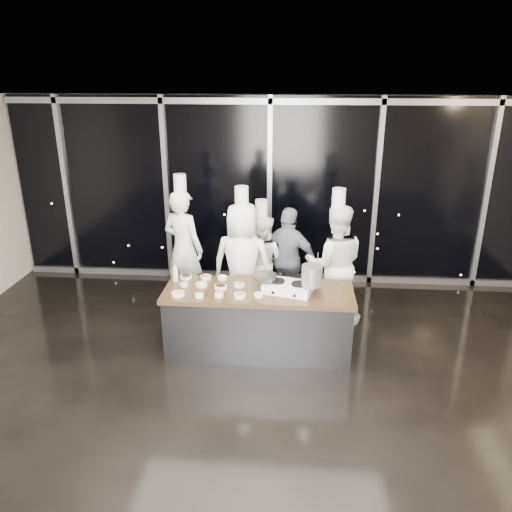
{
  "coord_description": "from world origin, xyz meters",
  "views": [
    {
      "loc": [
        0.44,
        -4.98,
        3.6
      ],
      "look_at": [
        -0.06,
        1.2,
        1.26
      ],
      "focal_mm": 35.0,
      "sensor_mm": 36.0,
      "label": 1
    }
  ],
  "objects_px": {
    "chef_center": "(261,262)",
    "chef_right": "(335,264)",
    "stove": "(288,287)",
    "chef_far_left": "(183,248)",
    "guest": "(289,260)",
    "stock_pot": "(312,275)",
    "chef_left": "(242,263)",
    "frying_pan": "(264,277)",
    "demo_counter": "(258,321)"
  },
  "relations": [
    {
      "from": "chef_far_left",
      "to": "chef_left",
      "type": "distance_m",
      "value": 1.11
    },
    {
      "from": "chef_right",
      "to": "guest",
      "type": "bearing_deg",
      "value": -27.82
    },
    {
      "from": "stock_pot",
      "to": "chef_right",
      "type": "relative_size",
      "value": 0.13
    },
    {
      "from": "guest",
      "to": "chef_right",
      "type": "relative_size",
      "value": 0.81
    },
    {
      "from": "guest",
      "to": "chef_right",
      "type": "xyz_separation_m",
      "value": [
        0.68,
        -0.34,
        0.09
      ]
    },
    {
      "from": "stove",
      "to": "chef_left",
      "type": "distance_m",
      "value": 1.1
    },
    {
      "from": "stock_pot",
      "to": "guest",
      "type": "relative_size",
      "value": 0.16
    },
    {
      "from": "stove",
      "to": "chef_center",
      "type": "relative_size",
      "value": 0.39
    },
    {
      "from": "chef_left",
      "to": "chef_right",
      "type": "height_order",
      "value": "chef_left"
    },
    {
      "from": "chef_left",
      "to": "guest",
      "type": "bearing_deg",
      "value": -135.4
    },
    {
      "from": "stock_pot",
      "to": "chef_left",
      "type": "height_order",
      "value": "chef_left"
    },
    {
      "from": "stock_pot",
      "to": "guest",
      "type": "height_order",
      "value": "guest"
    },
    {
      "from": "chef_left",
      "to": "guest",
      "type": "xyz_separation_m",
      "value": [
        0.67,
        0.49,
        -0.11
      ]
    },
    {
      "from": "stove",
      "to": "chef_far_left",
      "type": "height_order",
      "value": "chef_far_left"
    },
    {
      "from": "frying_pan",
      "to": "guest",
      "type": "xyz_separation_m",
      "value": [
        0.3,
        1.27,
        -0.24
      ]
    },
    {
      "from": "stove",
      "to": "chef_far_left",
      "type": "bearing_deg",
      "value": 155.04
    },
    {
      "from": "demo_counter",
      "to": "chef_far_left",
      "type": "distance_m",
      "value": 1.94
    },
    {
      "from": "stock_pot",
      "to": "chef_center",
      "type": "distance_m",
      "value": 1.65
    },
    {
      "from": "stock_pot",
      "to": "stove",
      "type": "bearing_deg",
      "value": 165.65
    },
    {
      "from": "stove",
      "to": "chef_center",
      "type": "height_order",
      "value": "chef_center"
    },
    {
      "from": "frying_pan",
      "to": "stock_pot",
      "type": "bearing_deg",
      "value": 0.47
    },
    {
      "from": "guest",
      "to": "frying_pan",
      "type": "bearing_deg",
      "value": 100.57
    },
    {
      "from": "chef_left",
      "to": "chef_center",
      "type": "xyz_separation_m",
      "value": [
        0.24,
        0.48,
        -0.15
      ]
    },
    {
      "from": "chef_left",
      "to": "chef_right",
      "type": "distance_m",
      "value": 1.36
    },
    {
      "from": "stove",
      "to": "chef_center",
      "type": "xyz_separation_m",
      "value": [
        -0.44,
        1.35,
        -0.19
      ]
    },
    {
      "from": "stock_pot",
      "to": "chef_left",
      "type": "bearing_deg",
      "value": 136.22
    },
    {
      "from": "chef_left",
      "to": "frying_pan",
      "type": "bearing_deg",
      "value": 124.22
    },
    {
      "from": "stock_pot",
      "to": "guest",
      "type": "distance_m",
      "value": 1.49
    },
    {
      "from": "chef_far_left",
      "to": "chef_right",
      "type": "distance_m",
      "value": 2.36
    },
    {
      "from": "chef_far_left",
      "to": "chef_left",
      "type": "height_order",
      "value": "chef_far_left"
    },
    {
      "from": "frying_pan",
      "to": "chef_center",
      "type": "distance_m",
      "value": 1.31
    },
    {
      "from": "demo_counter",
      "to": "guest",
      "type": "bearing_deg",
      "value": 74.34
    },
    {
      "from": "frying_pan",
      "to": "chef_far_left",
      "type": "xyz_separation_m",
      "value": [
        -1.36,
        1.3,
        -0.1
      ]
    },
    {
      "from": "stove",
      "to": "chef_left",
      "type": "xyz_separation_m",
      "value": [
        -0.68,
        0.86,
        -0.03
      ]
    },
    {
      "from": "stock_pot",
      "to": "chef_center",
      "type": "relative_size",
      "value": 0.15
    },
    {
      "from": "stove",
      "to": "chef_right",
      "type": "distance_m",
      "value": 1.21
    },
    {
      "from": "stove",
      "to": "stock_pot",
      "type": "bearing_deg",
      "value": 0.37
    },
    {
      "from": "stock_pot",
      "to": "chef_center",
      "type": "bearing_deg",
      "value": 117.32
    },
    {
      "from": "chef_center",
      "to": "stove",
      "type": "bearing_deg",
      "value": 128.22
    },
    {
      "from": "chef_right",
      "to": "chef_left",
      "type": "bearing_deg",
      "value": 5.04
    },
    {
      "from": "chef_far_left",
      "to": "stove",
      "type": "bearing_deg",
      "value": 165.3
    },
    {
      "from": "chef_center",
      "to": "chef_right",
      "type": "distance_m",
      "value": 1.16
    },
    {
      "from": "chef_center",
      "to": "chef_right",
      "type": "height_order",
      "value": "chef_right"
    },
    {
      "from": "guest",
      "to": "stock_pot",
      "type": "bearing_deg",
      "value": 125.94
    },
    {
      "from": "demo_counter",
      "to": "frying_pan",
      "type": "height_order",
      "value": "frying_pan"
    },
    {
      "from": "demo_counter",
      "to": "chef_right",
      "type": "xyz_separation_m",
      "value": [
        1.05,
        0.98,
        0.46
      ]
    },
    {
      "from": "demo_counter",
      "to": "frying_pan",
      "type": "distance_m",
      "value": 0.62
    },
    {
      "from": "stove",
      "to": "chef_far_left",
      "type": "relative_size",
      "value": 0.32
    },
    {
      "from": "frying_pan",
      "to": "guest",
      "type": "height_order",
      "value": "guest"
    },
    {
      "from": "frying_pan",
      "to": "chef_left",
      "type": "relative_size",
      "value": 0.27
    }
  ]
}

